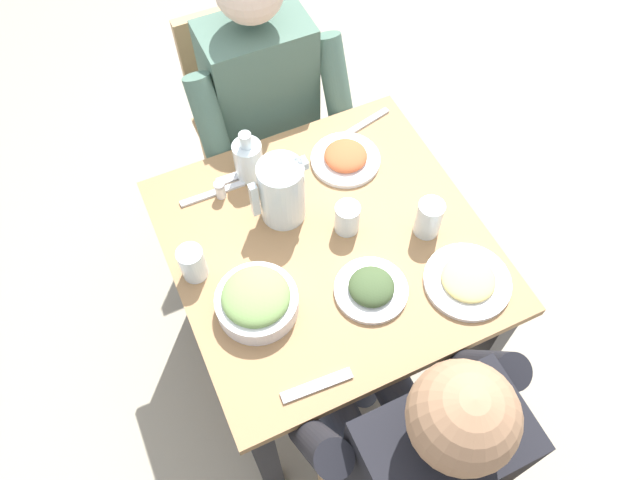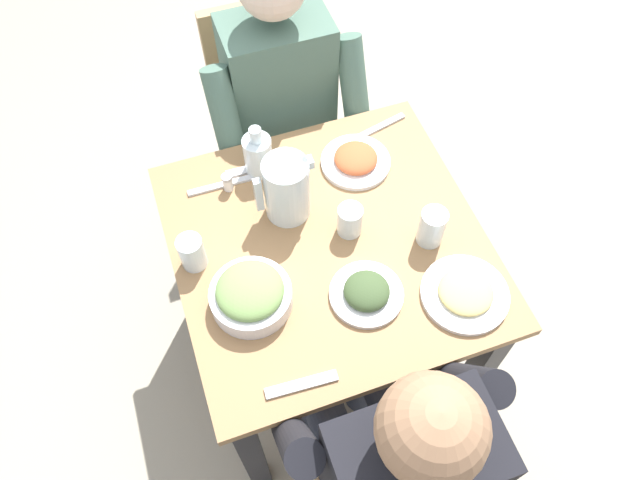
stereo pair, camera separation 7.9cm
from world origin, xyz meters
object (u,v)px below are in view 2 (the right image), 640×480
at_px(plate_dolmas, 367,292).
at_px(water_glass_center, 432,227).
at_px(diner_near, 289,123).
at_px(plate_rice_curry, 356,160).
at_px(chair_near, 273,111).
at_px(water_pitcher, 286,189).
at_px(plate_fries, 465,293).
at_px(dining_table, 328,268).
at_px(salt_shaker, 228,182).
at_px(water_glass_far_left, 350,220).
at_px(salad_bowl, 251,294).
at_px(oil_carafe, 258,156).
at_px(diner_far, 386,441).
at_px(water_glass_near_left, 192,252).

bearing_deg(plate_dolmas, water_glass_center, -155.05).
relative_size(diner_near, plate_rice_curry, 5.88).
distance_m(chair_near, water_pitcher, 0.67).
relative_size(chair_near, plate_dolmas, 4.71).
height_order(plate_fries, water_glass_center, water_glass_center).
relative_size(dining_table, chair_near, 0.92).
distance_m(plate_fries, plate_rice_curry, 0.49).
height_order(chair_near, salt_shaker, chair_near).
xyz_separation_m(water_pitcher, water_glass_far_left, (-0.13, 0.11, -0.05)).
bearing_deg(salad_bowl, chair_near, -109.51).
height_order(chair_near, salad_bowl, chair_near).
bearing_deg(dining_table, plate_fries, 135.89).
bearing_deg(dining_table, salt_shaker, -52.11).
bearing_deg(oil_carafe, plate_dolmas, 106.06).
xyz_separation_m(plate_fries, plate_rice_curry, (0.10, -0.48, 0.00)).
bearing_deg(plate_fries, diner_far, 38.91).
bearing_deg(plate_fries, plate_rice_curry, -77.93).
height_order(water_pitcher, plate_dolmas, water_pitcher).
height_order(chair_near, plate_fries, chair_near).
distance_m(chair_near, plate_fries, 1.02).
xyz_separation_m(diner_near, water_glass_center, (-0.20, 0.58, 0.13)).
bearing_deg(water_glass_far_left, salad_bowl, 21.75).
distance_m(diner_near, water_glass_far_left, 0.50).
height_order(diner_near, plate_dolmas, diner_near).
relative_size(salad_bowl, plate_rice_curry, 1.01).
distance_m(dining_table, water_glass_near_left, 0.39).
height_order(water_glass_near_left, water_glass_center, water_glass_center).
distance_m(water_pitcher, salt_shaker, 0.19).
relative_size(diner_far, plate_dolmas, 6.30).
relative_size(diner_far, water_glass_far_left, 12.93).
distance_m(salad_bowl, water_glass_center, 0.49).
relative_size(salad_bowl, oil_carafe, 1.22).
bearing_deg(water_glass_near_left, plate_rice_curry, -161.69).
distance_m(water_pitcher, oil_carafe, 0.17).
xyz_separation_m(salad_bowl, plate_dolmas, (-0.27, 0.08, -0.02)).
height_order(diner_near, salad_bowl, diner_near).
distance_m(chair_near, salad_bowl, 0.90).
xyz_separation_m(diner_near, water_glass_near_left, (0.39, 0.45, 0.13)).
xyz_separation_m(chair_near, water_glass_near_left, (0.39, 0.65, 0.27)).
relative_size(chair_near, oil_carafe, 5.29).
distance_m(salad_bowl, oil_carafe, 0.42).
xyz_separation_m(water_glass_center, oil_carafe, (0.35, -0.37, 0.00)).
relative_size(salad_bowl, plate_dolmas, 1.09).
height_order(diner_far, plate_rice_curry, diner_far).
xyz_separation_m(diner_near, plate_rice_curry, (-0.11, 0.28, 0.09)).
xyz_separation_m(dining_table, chair_near, (-0.05, -0.71, -0.09)).
height_order(plate_dolmas, salt_shaker, salt_shaker).
bearing_deg(salt_shaker, oil_carafe, -159.85).
xyz_separation_m(chair_near, salt_shaker, (0.25, 0.45, 0.25)).
relative_size(diner_near, salad_bowl, 5.80).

